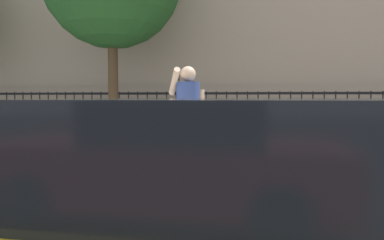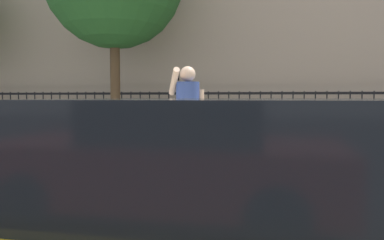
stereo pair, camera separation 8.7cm
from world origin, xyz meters
name	(u,v)px [view 1 (the left image)]	position (x,y,z in m)	size (l,w,h in m)	color
ground_plane	(31,237)	(0.00, 0.00, 0.00)	(60.00, 60.00, 0.00)	#28282B
sidewalk	(115,183)	(0.00, 2.20, 0.07)	(28.00, 4.40, 0.15)	#B2ADA3
iron_fence	(171,114)	(0.00, 5.90, 1.02)	(12.03, 0.04, 1.60)	black
taxi_yellow	(284,238)	(2.49, -1.41, 0.70)	(4.21, 1.89, 1.45)	yellow
pedestrian_on_phone	(190,117)	(1.28, 1.97, 1.17)	(0.72, 0.57, 1.76)	beige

